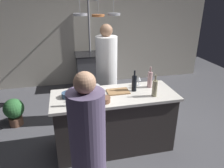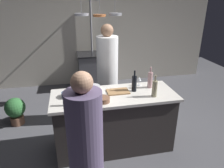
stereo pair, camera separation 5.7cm
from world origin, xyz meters
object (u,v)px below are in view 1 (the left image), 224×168
at_px(stove_range, 92,70).
at_px(wine_bottle_dark, 134,83).
at_px(wine_glass_near_left_guest, 76,94).
at_px(bar_stool_left, 88,158).
at_px(wine_glass_near_right_guest, 139,79).
at_px(wine_bottle_white, 155,88).
at_px(mixing_bowl_steel, 93,88).
at_px(wine_bottle_rose, 150,79).
at_px(cutting_board, 118,91).
at_px(pepper_mill, 71,98).
at_px(potted_plant, 14,111).
at_px(mixing_bowl_wooden, 103,100).
at_px(chef, 107,78).
at_px(mixing_bowl_blue, 68,95).

xyz_separation_m(stove_range, wine_bottle_dark, (0.31, -2.39, 0.58)).
bearing_deg(wine_glass_near_left_guest, stove_range, 77.84).
height_order(bar_stool_left, wine_glass_near_right_guest, wine_glass_near_right_guest).
bearing_deg(wine_bottle_white, wine_glass_near_right_guest, 100.75).
relative_size(wine_bottle_dark, mixing_bowl_steel, 1.56).
xyz_separation_m(stove_range, wine_bottle_rose, (0.59, -2.32, 0.58)).
height_order(cutting_board, pepper_mill, pepper_mill).
bearing_deg(potted_plant, wine_bottle_white, -28.00).
bearing_deg(wine_bottle_rose, wine_bottle_white, -100.09).
height_order(pepper_mill, wine_bottle_rose, wine_bottle_rose).
bearing_deg(mixing_bowl_wooden, chef, 76.18).
bearing_deg(wine_bottle_white, mixing_bowl_steel, 156.05).
relative_size(stove_range, wine_bottle_white, 2.82).
height_order(cutting_board, mixing_bowl_wooden, mixing_bowl_wooden).
bearing_deg(mixing_bowl_blue, mixing_bowl_steel, 19.10).
height_order(stove_range, potted_plant, stove_range).
relative_size(potted_plant, pepper_mill, 2.48).
height_order(wine_bottle_dark, mixing_bowl_blue, wine_bottle_dark).
relative_size(cutting_board, wine_bottle_dark, 1.01).
xyz_separation_m(wine_bottle_white, wine_bottle_rose, (0.06, 0.31, 0.01)).
xyz_separation_m(cutting_board, wine_glass_near_right_guest, (0.38, 0.18, 0.10)).
distance_m(pepper_mill, mixing_bowl_blue, 0.28).
relative_size(stove_range, mixing_bowl_blue, 5.12).
bearing_deg(wine_bottle_rose, wine_bottle_dark, -163.96).
height_order(stove_range, wine_bottle_dark, wine_bottle_dark).
bearing_deg(wine_bottle_rose, pepper_mill, -164.02).
height_order(stove_range, wine_bottle_rose, wine_bottle_rose).
xyz_separation_m(bar_stool_left, mixing_bowl_steel, (0.20, 0.80, 0.57)).
height_order(wine_bottle_rose, mixing_bowl_wooden, wine_bottle_rose).
bearing_deg(chef, pepper_mill, -122.46).
bearing_deg(stove_range, pepper_mill, -102.97).
bearing_deg(wine_bottle_rose, mixing_bowl_blue, -176.30).
distance_m(wine_bottle_white, mixing_bowl_blue, 1.21).
height_order(bar_stool_left, mixing_bowl_wooden, mixing_bowl_wooden).
xyz_separation_m(cutting_board, wine_bottle_dark, (0.24, -0.01, 0.11)).
height_order(wine_glass_near_left_guest, mixing_bowl_steel, wine_glass_near_left_guest).
bearing_deg(mixing_bowl_steel, bar_stool_left, -104.17).
xyz_separation_m(potted_plant, wine_glass_near_right_guest, (2.08, -0.73, 0.71)).
bearing_deg(potted_plant, mixing_bowl_wooden, -39.15).
bearing_deg(mixing_bowl_wooden, wine_bottle_white, 1.26).
relative_size(wine_bottle_rose, mixing_bowl_steel, 1.61).
relative_size(chef, wine_glass_near_left_guest, 12.24).
bearing_deg(bar_stool_left, mixing_bowl_steel, 75.83).
relative_size(potted_plant, mixing_bowl_steel, 2.55).
bearing_deg(cutting_board, wine_glass_near_left_guest, -164.78).
bearing_deg(cutting_board, wine_bottle_white, -27.63).
bearing_deg(pepper_mill, mixing_bowl_wooden, 2.19).
relative_size(stove_range, cutting_board, 2.78).
relative_size(potted_plant, mixing_bowl_blue, 2.99).
bearing_deg(mixing_bowl_wooden, wine_glass_near_right_guest, 34.18).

